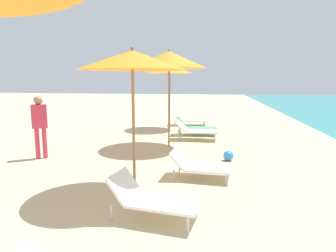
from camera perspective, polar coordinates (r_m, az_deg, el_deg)
name	(u,v)px	position (r m, az deg, el deg)	size (l,w,h in m)	color
umbrella_second	(132,61)	(5.00, -6.98, 12.55)	(1.82, 1.82, 2.50)	olive
lounger_second_shoreside	(200,165)	(5.96, 6.18, -7.57)	(1.28, 0.76, 0.55)	white
lounger_second_inland	(152,198)	(4.26, -3.13, -13.77)	(1.34, 0.79, 0.64)	white
umbrella_third	(169,60)	(8.55, 0.18, 12.77)	(2.18, 2.18, 2.84)	olive
lounger_third_shoreside	(196,130)	(9.69, 5.47, -0.77)	(1.40, 0.69, 0.63)	white
umbrella_farthest	(170,69)	(11.81, 0.33, 11.03)	(1.84, 1.84, 2.63)	#4C4C51
lounger_farthest_shoreside	(188,119)	(12.81, 4.01, 1.37)	(1.58, 0.86, 0.61)	white
lounger_farthest_inland	(195,127)	(10.53, 5.36, -0.11)	(1.45, 0.68, 0.67)	#4CA572
person_walking_near	(40,121)	(7.93, -23.75, 0.87)	(0.42, 0.38, 1.57)	#D8334C
beach_ball	(228,156)	(7.35, 11.69, -5.66)	(0.25, 0.25, 0.25)	#338CD8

